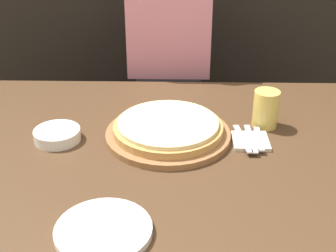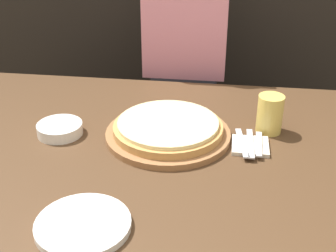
# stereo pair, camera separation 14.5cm
# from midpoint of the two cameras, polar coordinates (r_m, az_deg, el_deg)

# --- Properties ---
(dining_table) EXTENTS (1.58, 1.07, 0.76)m
(dining_table) POSITION_cam_midpoint_polar(r_m,az_deg,el_deg) (1.62, -4.76, -14.72)
(dining_table) COLOR #4C331E
(dining_table) RESTS_ON ground_plane
(pizza_on_board) EXTENTS (0.39, 0.39, 0.06)m
(pizza_on_board) POSITION_cam_midpoint_polar(r_m,az_deg,el_deg) (1.45, -2.85, -0.58)
(pizza_on_board) COLOR #99663D
(pizza_on_board) RESTS_ON dining_table
(beer_glass) EXTENTS (0.08, 0.08, 0.12)m
(beer_glass) POSITION_cam_midpoint_polar(r_m,az_deg,el_deg) (1.52, 9.20, 2.19)
(beer_glass) COLOR #E5C65B
(beer_glass) RESTS_ON dining_table
(dinner_plate) EXTENTS (0.22, 0.22, 0.02)m
(dinner_plate) POSITION_cam_midpoint_polar(r_m,az_deg,el_deg) (1.11, -11.68, -12.52)
(dinner_plate) COLOR white
(dinner_plate) RESTS_ON dining_table
(side_bowl) EXTENTS (0.14, 0.14, 0.04)m
(side_bowl) POSITION_cam_midpoint_polar(r_m,az_deg,el_deg) (1.50, -16.07, -1.13)
(side_bowl) COLOR white
(side_bowl) RESTS_ON dining_table
(napkin_stack) EXTENTS (0.11, 0.11, 0.01)m
(napkin_stack) POSITION_cam_midpoint_polar(r_m,az_deg,el_deg) (1.44, 7.23, -1.92)
(napkin_stack) COLOR beige
(napkin_stack) RESTS_ON dining_table
(fork) EXTENTS (0.04, 0.17, 0.00)m
(fork) POSITION_cam_midpoint_polar(r_m,az_deg,el_deg) (1.43, 6.26, -1.61)
(fork) COLOR silver
(fork) RESTS_ON napkin_stack
(dinner_knife) EXTENTS (0.02, 0.17, 0.00)m
(dinner_knife) POSITION_cam_midpoint_polar(r_m,az_deg,el_deg) (1.44, 7.25, -1.62)
(dinner_knife) COLOR silver
(dinner_knife) RESTS_ON napkin_stack
(spoon) EXTENTS (0.02, 0.15, 0.00)m
(spoon) POSITION_cam_midpoint_polar(r_m,az_deg,el_deg) (1.44, 8.24, -1.63)
(spoon) COLOR silver
(spoon) RESTS_ON napkin_stack
(diner_person) EXTENTS (0.34, 0.20, 1.34)m
(diner_person) POSITION_cam_midpoint_polar(r_m,az_deg,el_deg) (2.07, -1.89, 4.76)
(diner_person) COLOR #33333D
(diner_person) RESTS_ON ground_plane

